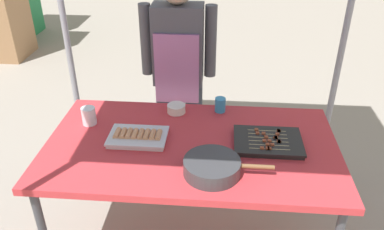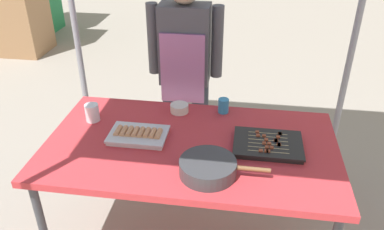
{
  "view_description": "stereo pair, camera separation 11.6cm",
  "coord_description": "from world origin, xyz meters",
  "px_view_note": "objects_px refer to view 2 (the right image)",
  "views": [
    {
      "loc": [
        0.15,
        -1.78,
        1.96
      ],
      "look_at": [
        0.0,
        0.05,
        0.9
      ],
      "focal_mm": 36.62,
      "sensor_mm": 36.0,
      "label": 1
    },
    {
      "loc": [
        0.27,
        -1.76,
        1.96
      ],
      "look_at": [
        0.0,
        0.05,
        0.9
      ],
      "focal_mm": 36.62,
      "sensor_mm": 36.0,
      "label": 2
    }
  ],
  "objects_px": {
    "cooking_wok": "(208,167)",
    "condiment_bowl": "(179,108)",
    "stall_table": "(191,151)",
    "drink_cup_near_edge": "(92,113)",
    "drink_cup_by_wok": "(223,106)",
    "tray_meat_skewers": "(268,144)",
    "tray_grilled_sausages": "(138,135)",
    "vendor_woman": "(185,65)"
  },
  "relations": [
    {
      "from": "tray_meat_skewers",
      "to": "condiment_bowl",
      "type": "distance_m",
      "value": 0.62
    },
    {
      "from": "stall_table",
      "to": "tray_grilled_sausages",
      "type": "height_order",
      "value": "tray_grilled_sausages"
    },
    {
      "from": "cooking_wok",
      "to": "condiment_bowl",
      "type": "distance_m",
      "value": 0.64
    },
    {
      "from": "tray_grilled_sausages",
      "to": "tray_meat_skewers",
      "type": "xyz_separation_m",
      "value": [
        0.71,
        0.01,
        -0.0
      ]
    },
    {
      "from": "cooking_wok",
      "to": "drink_cup_by_wok",
      "type": "xyz_separation_m",
      "value": [
        0.02,
        0.62,
        0.0
      ]
    },
    {
      "from": "stall_table",
      "to": "drink_cup_by_wok",
      "type": "relative_size",
      "value": 17.69
    },
    {
      "from": "tray_meat_skewers",
      "to": "drink_cup_near_edge",
      "type": "height_order",
      "value": "drink_cup_near_edge"
    },
    {
      "from": "vendor_woman",
      "to": "tray_grilled_sausages",
      "type": "bearing_deg",
      "value": 78.9
    },
    {
      "from": "tray_meat_skewers",
      "to": "vendor_woman",
      "type": "xyz_separation_m",
      "value": [
        -0.57,
        0.72,
        0.13
      ]
    },
    {
      "from": "stall_table",
      "to": "cooking_wok",
      "type": "relative_size",
      "value": 3.63
    },
    {
      "from": "tray_grilled_sausages",
      "to": "cooking_wok",
      "type": "height_order",
      "value": "cooking_wok"
    },
    {
      "from": "stall_table",
      "to": "condiment_bowl",
      "type": "relative_size",
      "value": 14.15
    },
    {
      "from": "drink_cup_near_edge",
      "to": "vendor_woman",
      "type": "xyz_separation_m",
      "value": [
        0.47,
        0.59,
        0.09
      ]
    },
    {
      "from": "stall_table",
      "to": "drink_cup_near_edge",
      "type": "height_order",
      "value": "drink_cup_near_edge"
    },
    {
      "from": "tray_grilled_sausages",
      "to": "drink_cup_by_wok",
      "type": "relative_size",
      "value": 3.56
    },
    {
      "from": "tray_meat_skewers",
      "to": "drink_cup_by_wok",
      "type": "xyz_separation_m",
      "value": [
        -0.27,
        0.35,
        0.03
      ]
    },
    {
      "from": "tray_grilled_sausages",
      "to": "drink_cup_near_edge",
      "type": "xyz_separation_m",
      "value": [
        -0.32,
        0.15,
        0.03
      ]
    },
    {
      "from": "tray_grilled_sausages",
      "to": "tray_meat_skewers",
      "type": "height_order",
      "value": "tray_grilled_sausages"
    },
    {
      "from": "tray_grilled_sausages",
      "to": "tray_meat_skewers",
      "type": "distance_m",
      "value": 0.72
    },
    {
      "from": "tray_grilled_sausages",
      "to": "condiment_bowl",
      "type": "xyz_separation_m",
      "value": [
        0.18,
        0.33,
        0.01
      ]
    },
    {
      "from": "tray_meat_skewers",
      "to": "cooking_wok",
      "type": "relative_size",
      "value": 0.84
    },
    {
      "from": "tray_grilled_sausages",
      "to": "vendor_woman",
      "type": "bearing_deg",
      "value": 78.9
    },
    {
      "from": "tray_meat_skewers",
      "to": "vendor_woman",
      "type": "height_order",
      "value": "vendor_woman"
    },
    {
      "from": "condiment_bowl",
      "to": "drink_cup_near_edge",
      "type": "distance_m",
      "value": 0.53
    },
    {
      "from": "stall_table",
      "to": "drink_cup_near_edge",
      "type": "xyz_separation_m",
      "value": [
        -0.62,
        0.16,
        0.11
      ]
    },
    {
      "from": "stall_table",
      "to": "vendor_woman",
      "type": "xyz_separation_m",
      "value": [
        -0.15,
        0.75,
        0.2
      ]
    },
    {
      "from": "stall_table",
      "to": "cooking_wok",
      "type": "height_order",
      "value": "cooking_wok"
    },
    {
      "from": "stall_table",
      "to": "condiment_bowl",
      "type": "bearing_deg",
      "value": 109.93
    },
    {
      "from": "cooking_wok",
      "to": "drink_cup_by_wok",
      "type": "height_order",
      "value": "drink_cup_by_wok"
    },
    {
      "from": "condiment_bowl",
      "to": "drink_cup_by_wok",
      "type": "relative_size",
      "value": 1.25
    },
    {
      "from": "drink_cup_near_edge",
      "to": "cooking_wok",
      "type": "bearing_deg",
      "value": -28.91
    },
    {
      "from": "stall_table",
      "to": "tray_grilled_sausages",
      "type": "relative_size",
      "value": 4.97
    },
    {
      "from": "drink_cup_by_wok",
      "to": "drink_cup_near_edge",
      "type": "bearing_deg",
      "value": -164.43
    },
    {
      "from": "stall_table",
      "to": "condiment_bowl",
      "type": "distance_m",
      "value": 0.37
    },
    {
      "from": "stall_table",
      "to": "drink_cup_near_edge",
      "type": "relative_size",
      "value": 15.13
    },
    {
      "from": "drink_cup_by_wok",
      "to": "vendor_woman",
      "type": "xyz_separation_m",
      "value": [
        -0.3,
        0.37,
        0.1
      ]
    },
    {
      "from": "stall_table",
      "to": "tray_meat_skewers",
      "type": "xyz_separation_m",
      "value": [
        0.42,
        0.02,
        0.07
      ]
    },
    {
      "from": "drink_cup_near_edge",
      "to": "tray_meat_skewers",
      "type": "bearing_deg",
      "value": -7.38
    },
    {
      "from": "condiment_bowl",
      "to": "drink_cup_by_wok",
      "type": "height_order",
      "value": "drink_cup_by_wok"
    },
    {
      "from": "drink_cup_near_edge",
      "to": "tray_grilled_sausages",
      "type": "bearing_deg",
      "value": -24.87
    },
    {
      "from": "tray_meat_skewers",
      "to": "cooking_wok",
      "type": "xyz_separation_m",
      "value": [
        -0.29,
        -0.28,
        0.02
      ]
    },
    {
      "from": "stall_table",
      "to": "drink_cup_by_wok",
      "type": "bearing_deg",
      "value": 68.1
    }
  ]
}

